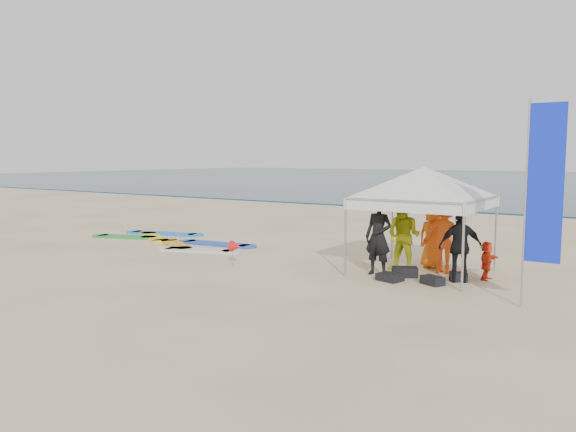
% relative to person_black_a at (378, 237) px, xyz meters
% --- Properties ---
extents(ground, '(120.00, 120.00, 0.00)m').
position_rel_person_black_a_xyz_m(ground, '(-2.37, -2.49, -0.88)').
color(ground, beige).
rests_on(ground, ground).
extents(shoreline_foam, '(160.00, 1.20, 0.01)m').
position_rel_person_black_a_xyz_m(shoreline_foam, '(-2.37, 15.71, -0.88)').
color(shoreline_foam, silver).
rests_on(shoreline_foam, ground).
extents(person_black_a, '(0.68, 0.47, 1.76)m').
position_rel_person_black_a_xyz_m(person_black_a, '(0.00, 0.00, 0.00)').
color(person_black_a, black).
rests_on(person_black_a, ground).
extents(person_yellow, '(0.87, 0.69, 1.71)m').
position_rel_person_black_a_xyz_m(person_yellow, '(0.34, 0.67, -0.03)').
color(person_yellow, '#C4CF1D').
rests_on(person_yellow, ground).
extents(person_orange_a, '(1.17, 0.72, 1.76)m').
position_rel_person_black_a_xyz_m(person_orange_a, '(1.18, 1.11, -0.00)').
color(person_orange_a, '#FF5516').
rests_on(person_orange_a, ground).
extents(person_black_b, '(0.98, 0.81, 1.57)m').
position_rel_person_black_a_xyz_m(person_black_b, '(1.78, 0.28, -0.10)').
color(person_black_b, black).
rests_on(person_black_b, ground).
extents(person_orange_b, '(0.82, 0.59, 1.56)m').
position_rel_person_black_a_xyz_m(person_orange_b, '(0.78, 1.46, -0.10)').
color(person_orange_b, orange).
rests_on(person_orange_b, ground).
extents(person_seated, '(0.34, 0.82, 0.86)m').
position_rel_person_black_a_xyz_m(person_seated, '(2.20, 0.85, -0.45)').
color(person_seated, red).
rests_on(person_seated, ground).
extents(canopy_tent, '(3.74, 3.74, 2.82)m').
position_rel_person_black_a_xyz_m(canopy_tent, '(0.75, 0.79, 1.57)').
color(canopy_tent, '#A5A5A8').
rests_on(canopy_tent, ground).
extents(feather_flag, '(0.63, 0.04, 3.72)m').
position_rel_person_black_a_xyz_m(feather_flag, '(3.59, -1.13, 1.31)').
color(feather_flag, '#A5A5A8').
rests_on(feather_flag, ground).
extents(marker_pennant, '(0.28, 0.28, 0.64)m').
position_rel_person_black_a_xyz_m(marker_pennant, '(-3.33, -1.03, -0.39)').
color(marker_pennant, '#A5A5A8').
rests_on(marker_pennant, ground).
extents(gear_pile, '(1.78, 1.23, 0.22)m').
position_rel_person_black_a_xyz_m(gear_pile, '(0.90, -0.06, -0.79)').
color(gear_pile, black).
rests_on(gear_pile, ground).
extents(surfboard_spread, '(5.90, 3.12, 0.07)m').
position_rel_person_black_a_xyz_m(surfboard_spread, '(-7.62, 1.05, -0.85)').
color(surfboard_spread, yellow).
rests_on(surfboard_spread, ground).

